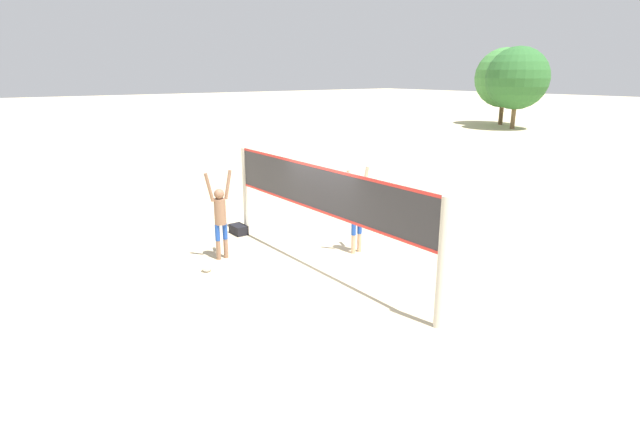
{
  "coord_description": "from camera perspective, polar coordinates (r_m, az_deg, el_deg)",
  "views": [
    {
      "loc": [
        8.71,
        -6.56,
        4.42
      ],
      "look_at": [
        0.0,
        0.0,
        1.34
      ],
      "focal_mm": 28.0,
      "sensor_mm": 36.0,
      "label": 1
    }
  ],
  "objects": [
    {
      "name": "player_spiker",
      "position": [
        12.24,
        -11.34,
        -0.01
      ],
      "size": [
        0.28,
        0.71,
        2.18
      ],
      "rotation": [
        0.0,
        0.0,
        1.57
      ],
      "color": "#8C664C",
      "rests_on": "ground_plane"
    },
    {
      "name": "gear_bag",
      "position": [
        14.35,
        -9.29,
        -1.81
      ],
      "size": [
        0.55,
        0.35,
        0.26
      ],
      "color": "black",
      "rests_on": "ground_plane"
    },
    {
      "name": "volleyball_net",
      "position": [
        11.25,
        0.0,
        1.58
      ],
      "size": [
        7.15,
        0.14,
        2.43
      ],
      "color": "beige",
      "rests_on": "ground_plane"
    },
    {
      "name": "player_blocker",
      "position": [
        12.45,
        4.26,
        0.54
      ],
      "size": [
        0.28,
        0.71,
        2.18
      ],
      "rotation": [
        0.0,
        0.0,
        -1.57
      ],
      "color": "tan",
      "rests_on": "ground_plane"
    },
    {
      "name": "ground_plane",
      "position": [
        11.77,
        0.0,
        -6.27
      ],
      "size": [
        200.0,
        200.0,
        0.0
      ],
      "primitive_type": "plane",
      "color": "beige"
    },
    {
      "name": "tree_right_cluster",
      "position": [
        47.39,
        20.35,
        14.34
      ],
      "size": [
        5.06,
        5.06,
        6.54
      ],
      "color": "brown",
      "rests_on": "ground_plane"
    },
    {
      "name": "tree_left_cluster",
      "position": [
        43.95,
        21.62,
        14.18
      ],
      "size": [
        4.92,
        4.92,
        6.47
      ],
      "color": "brown",
      "rests_on": "ground_plane"
    },
    {
      "name": "volleyball",
      "position": [
        11.83,
        -12.8,
        -5.97
      ],
      "size": [
        0.23,
        0.23,
        0.23
      ],
      "color": "white",
      "rests_on": "ground_plane"
    }
  ]
}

